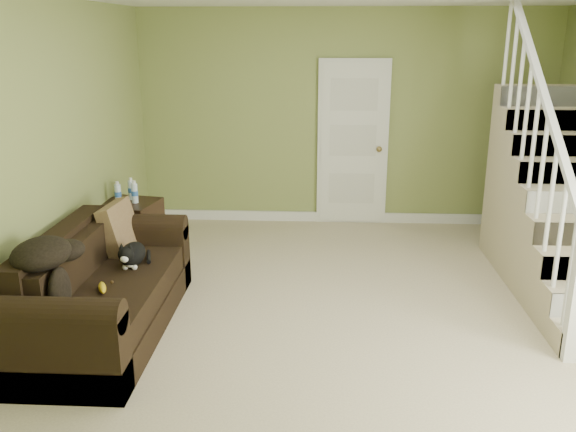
# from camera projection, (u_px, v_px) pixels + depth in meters

# --- Properties ---
(floor) EXTENTS (5.00, 5.50, 0.01)m
(floor) POSITION_uv_depth(u_px,v_px,m) (352.00, 317.00, 5.16)
(floor) COLOR tan
(floor) RESTS_ON ground
(wall_back) EXTENTS (5.00, 0.04, 2.60)m
(wall_back) POSITION_uv_depth(u_px,v_px,m) (345.00, 119.00, 7.41)
(wall_back) COLOR #85934F
(wall_back) RESTS_ON floor
(wall_front) EXTENTS (5.00, 0.04, 2.60)m
(wall_front) POSITION_uv_depth(u_px,v_px,m) (398.00, 331.00, 2.15)
(wall_front) COLOR #85934F
(wall_front) RESTS_ON floor
(wall_left) EXTENTS (0.04, 5.50, 2.60)m
(wall_left) POSITION_uv_depth(u_px,v_px,m) (46.00, 163.00, 4.91)
(wall_left) COLOR #85934F
(wall_left) RESTS_ON floor
(baseboard_back) EXTENTS (5.00, 0.04, 0.12)m
(baseboard_back) POSITION_uv_depth(u_px,v_px,m) (342.00, 217.00, 7.74)
(baseboard_back) COLOR white
(baseboard_back) RESTS_ON floor
(baseboard_left) EXTENTS (0.04, 5.50, 0.12)m
(baseboard_left) POSITION_uv_depth(u_px,v_px,m) (66.00, 304.00, 5.27)
(baseboard_left) COLOR white
(baseboard_left) RESTS_ON floor
(door) EXTENTS (0.86, 0.12, 2.02)m
(door) POSITION_uv_depth(u_px,v_px,m) (353.00, 144.00, 7.45)
(door) COLOR white
(door) RESTS_ON floor
(staircase) EXTENTS (1.00, 2.51, 2.82)m
(staircase) POSITION_uv_depth(u_px,v_px,m) (560.00, 216.00, 5.79)
(staircase) COLOR tan
(staircase) RESTS_ON floor
(sofa) EXTENTS (0.90, 2.08, 0.82)m
(sofa) POSITION_uv_depth(u_px,v_px,m) (101.00, 295.00, 4.84)
(sofa) COLOR black
(sofa) RESTS_ON floor
(side_table) EXTENTS (0.62, 0.62, 0.87)m
(side_table) POSITION_uv_depth(u_px,v_px,m) (131.00, 231.00, 6.35)
(side_table) COLOR black
(side_table) RESTS_ON floor
(cat) EXTENTS (0.25, 0.52, 0.25)m
(cat) POSITION_uv_depth(u_px,v_px,m) (132.00, 255.00, 5.05)
(cat) COLOR black
(cat) RESTS_ON sofa
(banana) EXTENTS (0.13, 0.21, 0.06)m
(banana) POSITION_uv_depth(u_px,v_px,m) (102.00, 288.00, 4.57)
(banana) COLOR gold
(banana) RESTS_ON sofa
(throw_pillow) EXTENTS (0.27, 0.51, 0.51)m
(throw_pillow) POSITION_uv_depth(u_px,v_px,m) (120.00, 230.00, 5.42)
(throw_pillow) COLOR brown
(throw_pillow) RESTS_ON sofa
(throw_blanket) EXTENTS (0.43, 0.54, 0.21)m
(throw_blanket) POSITION_uv_depth(u_px,v_px,m) (41.00, 254.00, 4.20)
(throw_blanket) COLOR black
(throw_blanket) RESTS_ON sofa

